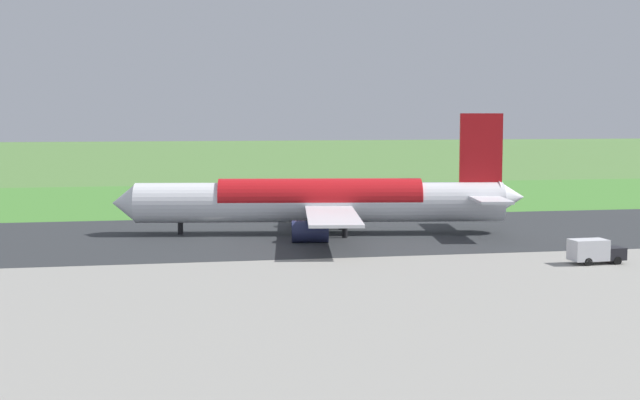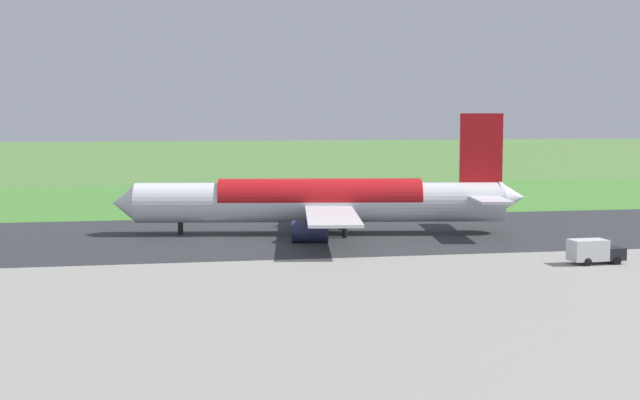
% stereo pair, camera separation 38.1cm
% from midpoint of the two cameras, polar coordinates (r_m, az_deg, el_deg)
% --- Properties ---
extents(ground_plane, '(800.00, 800.00, 0.00)m').
position_cam_midpoint_polar(ground_plane, '(113.83, -6.81, -2.38)').
color(ground_plane, '#547F3D').
extents(runway_asphalt, '(600.00, 39.22, 0.06)m').
position_cam_midpoint_polar(runway_asphalt, '(113.83, -6.81, -2.36)').
color(runway_asphalt, '#2D3033').
rests_on(runway_asphalt, ground).
extents(grass_verge_foreground, '(600.00, 80.00, 0.04)m').
position_cam_midpoint_polar(grass_verge_foreground, '(156.10, -7.82, -0.22)').
color(grass_verge_foreground, '#478534').
rests_on(grass_verge_foreground, ground).
extents(airliner_main, '(54.04, 44.40, 15.88)m').
position_cam_midpoint_polar(airliner_main, '(115.04, 0.28, -0.07)').
color(airliner_main, white).
rests_on(airliner_main, ground).
extents(service_truck_baggage, '(5.90, 2.54, 2.65)m').
position_cam_midpoint_polar(service_truck_baggage, '(96.71, 17.43, -3.18)').
color(service_truck_baggage, black).
rests_on(service_truck_baggage, ground).
extents(no_stopping_sign, '(0.60, 0.10, 2.68)m').
position_cam_midpoint_polar(no_stopping_sign, '(155.81, -8.54, 0.34)').
color(no_stopping_sign, slate).
rests_on(no_stopping_sign, ground).
extents(traffic_cone_orange, '(0.40, 0.40, 0.55)m').
position_cam_midpoint_polar(traffic_cone_orange, '(156.82, -10.56, -0.14)').
color(traffic_cone_orange, orange).
rests_on(traffic_cone_orange, ground).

